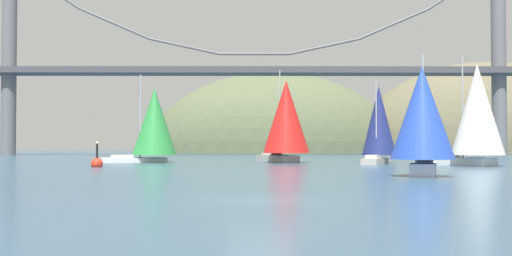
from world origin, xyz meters
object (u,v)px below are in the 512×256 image
Objects in this scene: sailboat_red_spinnaker at (286,119)px; sailboat_blue_spinnaker at (422,117)px; sailboat_green_sail at (153,123)px; channel_buoy at (97,163)px; sailboat_white_mainsail at (476,113)px; sailboat_navy_sail at (379,123)px.

sailboat_blue_spinnaker is at bearing -75.91° from sailboat_red_spinnaker.
sailboat_green_sail is 16.07m from channel_buoy.
sailboat_white_mainsail is at bearing -20.26° from sailboat_green_sail.
sailboat_red_spinnaker is 1.05× the size of sailboat_green_sail.
channel_buoy is (-2.75, -15.26, -4.22)m from sailboat_green_sail.
channel_buoy is (-28.34, -9.43, -4.07)m from sailboat_navy_sail.
sailboat_white_mainsail is 36.06m from sailboat_green_sail.
channel_buoy is at bearing -144.39° from sailboat_red_spinnaker.
sailboat_red_spinnaker reaches higher than sailboat_navy_sail.
sailboat_navy_sail is 1.09× the size of sailboat_blue_spinnaker.
sailboat_green_sail is (-33.82, 12.49, -0.65)m from sailboat_white_mainsail.
sailboat_navy_sail is at bearing -20.46° from sailboat_red_spinnaker.
sailboat_navy_sail is (9.98, -3.72, -0.61)m from sailboat_red_spinnaker.
channel_buoy is (-36.58, -2.77, -4.87)m from sailboat_white_mainsail.
sailboat_blue_spinnaker is (7.49, -29.83, -1.11)m from sailboat_red_spinnaker.
sailboat_blue_spinnaker is (-10.73, -19.46, -1.30)m from sailboat_white_mainsail.
sailboat_navy_sail is 3.44× the size of channel_buoy.
sailboat_white_mainsail is at bearing 61.12° from sailboat_blue_spinnaker.
sailboat_white_mainsail is 1.02× the size of sailboat_red_spinnaker.
sailboat_white_mainsail is at bearing 4.34° from channel_buoy.
sailboat_red_spinnaker reaches higher than sailboat_blue_spinnaker.
sailboat_white_mainsail is 1.34× the size of sailboat_blue_spinnaker.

